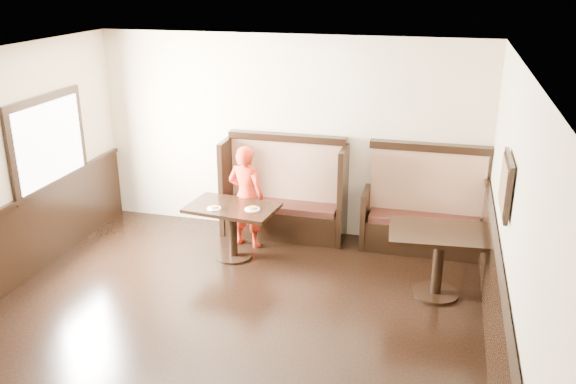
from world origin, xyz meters
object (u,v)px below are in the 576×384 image
(table_neighbor, at_px, (439,248))
(booth_neighbor, at_px, (424,216))
(table_main, at_px, (232,218))
(booth_main, at_px, (285,199))
(child, at_px, (246,197))

(table_neighbor, bearing_deg, booth_neighbor, 94.86)
(table_neighbor, bearing_deg, table_main, 167.60)
(booth_main, distance_m, table_neighbor, 2.51)
(booth_main, height_order, table_neighbor, booth_main)
(booth_main, xyz_separation_m, booth_neighbor, (1.95, -0.00, -0.05))
(booth_main, relative_size, child, 1.23)
(booth_neighbor, bearing_deg, booth_main, 179.95)
(table_neighbor, height_order, child, child)
(booth_main, xyz_separation_m, table_main, (-0.46, -0.91, 0.03))
(booth_main, bearing_deg, booth_neighbor, -0.05)
(booth_main, relative_size, booth_neighbor, 1.06)
(booth_neighbor, distance_m, child, 2.42)
(table_main, xyz_separation_m, table_neighbor, (2.63, -0.34, 0.05))
(booth_neighbor, xyz_separation_m, child, (-2.35, -0.50, 0.23))
(table_main, height_order, table_neighbor, table_neighbor)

